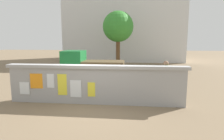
{
  "coord_description": "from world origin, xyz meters",
  "views": [
    {
      "loc": [
        1.43,
        -7.3,
        2.51
      ],
      "look_at": [
        0.55,
        1.06,
        1.19
      ],
      "focal_mm": 31.16,
      "sensor_mm": 36.0,
      "label": 1
    }
  ],
  "objects_px": {
    "person_walking": "(166,76)",
    "motorcycle": "(150,76)",
    "tree_roadside": "(118,27)",
    "auto_rickshaw_truck": "(90,67)",
    "bicycle_near": "(124,87)"
  },
  "relations": [
    {
      "from": "auto_rickshaw_truck",
      "to": "bicycle_near",
      "type": "bearing_deg",
      "value": -50.57
    },
    {
      "from": "motorcycle",
      "to": "tree_roadside",
      "type": "height_order",
      "value": "tree_roadside"
    },
    {
      "from": "person_walking",
      "to": "tree_roadside",
      "type": "relative_size",
      "value": 0.32
    },
    {
      "from": "auto_rickshaw_truck",
      "to": "tree_roadside",
      "type": "distance_m",
      "value": 7.23
    },
    {
      "from": "auto_rickshaw_truck",
      "to": "bicycle_near",
      "type": "relative_size",
      "value": 2.14
    },
    {
      "from": "person_walking",
      "to": "motorcycle",
      "type": "bearing_deg",
      "value": 98.66
    },
    {
      "from": "motorcycle",
      "to": "person_walking",
      "type": "xyz_separation_m",
      "value": [
        0.4,
        -2.66,
        0.52
      ]
    },
    {
      "from": "motorcycle",
      "to": "person_walking",
      "type": "height_order",
      "value": "person_walking"
    },
    {
      "from": "bicycle_near",
      "to": "tree_roadside",
      "type": "relative_size",
      "value": 0.33
    },
    {
      "from": "motorcycle",
      "to": "bicycle_near",
      "type": "bearing_deg",
      "value": -121.0
    },
    {
      "from": "person_walking",
      "to": "bicycle_near",
      "type": "bearing_deg",
      "value": 168.55
    },
    {
      "from": "motorcycle",
      "to": "bicycle_near",
      "type": "distance_m",
      "value": 2.68
    },
    {
      "from": "auto_rickshaw_truck",
      "to": "motorcycle",
      "type": "bearing_deg",
      "value": -4.8
    },
    {
      "from": "auto_rickshaw_truck",
      "to": "motorcycle",
      "type": "distance_m",
      "value": 3.55
    },
    {
      "from": "auto_rickshaw_truck",
      "to": "bicycle_near",
      "type": "xyz_separation_m",
      "value": [
        2.13,
        -2.59,
        -0.54
      ]
    }
  ]
}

